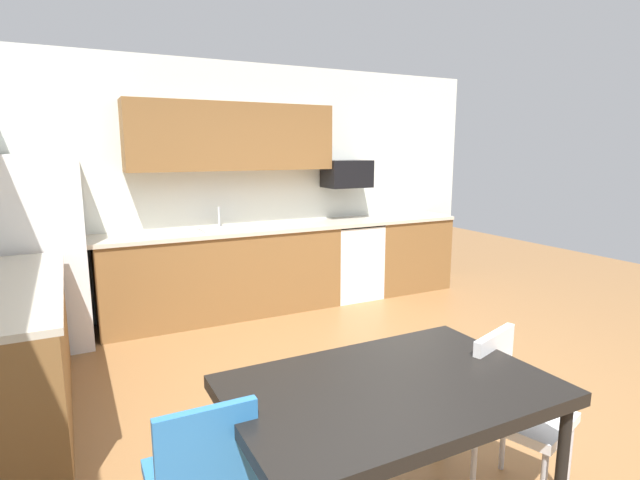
{
  "coord_description": "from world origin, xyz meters",
  "views": [
    {
      "loc": [
        -1.91,
        -2.73,
        1.77
      ],
      "look_at": [
        0.0,
        1.0,
        1.0
      ],
      "focal_mm": 27.77,
      "sensor_mm": 36.0,
      "label": 1
    }
  ],
  "objects_px": {
    "oven_range": "(350,260)",
    "microwave": "(347,174)",
    "chair_far_side": "(203,476)",
    "dining_table": "(390,397)",
    "refrigerator": "(39,253)",
    "chair_near_table": "(512,403)"
  },
  "relations": [
    {
      "from": "oven_range",
      "to": "microwave",
      "type": "height_order",
      "value": "microwave"
    },
    {
      "from": "chair_far_side",
      "to": "dining_table",
      "type": "bearing_deg",
      "value": -9.13
    },
    {
      "from": "refrigerator",
      "to": "oven_range",
      "type": "relative_size",
      "value": 1.9
    },
    {
      "from": "chair_near_table",
      "to": "refrigerator",
      "type": "bearing_deg",
      "value": 123.29
    },
    {
      "from": "oven_range",
      "to": "chair_near_table",
      "type": "bearing_deg",
      "value": -107.34
    },
    {
      "from": "dining_table",
      "to": "chair_near_table",
      "type": "xyz_separation_m",
      "value": [
        0.74,
        -0.01,
        -0.2
      ]
    },
    {
      "from": "refrigerator",
      "to": "microwave",
      "type": "height_order",
      "value": "refrigerator"
    },
    {
      "from": "microwave",
      "to": "dining_table",
      "type": "bearing_deg",
      "value": -117.33
    },
    {
      "from": "refrigerator",
      "to": "oven_range",
      "type": "distance_m",
      "value": 3.28
    },
    {
      "from": "oven_range",
      "to": "refrigerator",
      "type": "bearing_deg",
      "value": -178.59
    },
    {
      "from": "oven_range",
      "to": "chair_far_side",
      "type": "bearing_deg",
      "value": -128.52
    },
    {
      "from": "dining_table",
      "to": "chair_far_side",
      "type": "height_order",
      "value": "chair_far_side"
    },
    {
      "from": "microwave",
      "to": "chair_far_side",
      "type": "height_order",
      "value": "microwave"
    },
    {
      "from": "refrigerator",
      "to": "chair_near_table",
      "type": "relative_size",
      "value": 2.03
    },
    {
      "from": "refrigerator",
      "to": "dining_table",
      "type": "relative_size",
      "value": 1.24
    },
    {
      "from": "dining_table",
      "to": "microwave",
      "type": "bearing_deg",
      "value": 62.67
    },
    {
      "from": "chair_far_side",
      "to": "microwave",
      "type": "bearing_deg",
      "value": 52.32
    },
    {
      "from": "dining_table",
      "to": "chair_far_side",
      "type": "relative_size",
      "value": 1.65
    },
    {
      "from": "refrigerator",
      "to": "chair_near_table",
      "type": "height_order",
      "value": "refrigerator"
    },
    {
      "from": "microwave",
      "to": "dining_table",
      "type": "height_order",
      "value": "microwave"
    },
    {
      "from": "oven_range",
      "to": "dining_table",
      "type": "bearing_deg",
      "value": -118.01
    },
    {
      "from": "oven_range",
      "to": "chair_far_side",
      "type": "distance_m",
      "value": 4.18
    }
  ]
}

